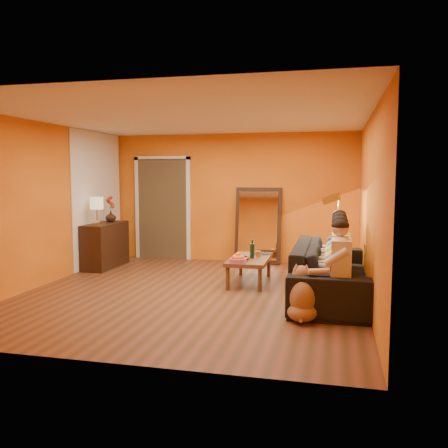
% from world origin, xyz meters
% --- Properties ---
extents(room_shell, '(5.00, 5.50, 2.60)m').
position_xyz_m(room_shell, '(0.00, 0.37, 1.30)').
color(room_shell, brown).
rests_on(room_shell, ground).
extents(white_accent, '(0.02, 1.90, 2.58)m').
position_xyz_m(white_accent, '(-2.48, 1.75, 1.30)').
color(white_accent, white).
rests_on(white_accent, wall_left).
extents(doorway_recess, '(1.06, 0.30, 2.10)m').
position_xyz_m(doorway_recess, '(-1.50, 2.83, 1.05)').
color(doorway_recess, '#3F2D19').
rests_on(doorway_recess, floor).
extents(door_jamb_left, '(0.08, 0.06, 2.20)m').
position_xyz_m(door_jamb_left, '(-2.07, 2.71, 1.05)').
color(door_jamb_left, white).
rests_on(door_jamb_left, wall_back).
extents(door_jamb_right, '(0.08, 0.06, 2.20)m').
position_xyz_m(door_jamb_right, '(-0.93, 2.71, 1.05)').
color(door_jamb_right, white).
rests_on(door_jamb_right, wall_back).
extents(door_header, '(1.22, 0.06, 0.08)m').
position_xyz_m(door_header, '(-1.50, 2.71, 2.12)').
color(door_header, white).
rests_on(door_header, wall_back).
extents(mirror_frame, '(0.92, 0.27, 1.51)m').
position_xyz_m(mirror_frame, '(0.55, 2.63, 0.76)').
color(mirror_frame, black).
rests_on(mirror_frame, floor).
extents(mirror_glass, '(0.78, 0.21, 1.35)m').
position_xyz_m(mirror_glass, '(0.55, 2.59, 0.76)').
color(mirror_glass, white).
rests_on(mirror_glass, mirror_frame).
extents(sideboard, '(0.44, 1.18, 0.85)m').
position_xyz_m(sideboard, '(-2.24, 1.55, 0.42)').
color(sideboard, black).
rests_on(sideboard, floor).
extents(table_lamp, '(0.24, 0.24, 0.51)m').
position_xyz_m(table_lamp, '(-2.24, 1.25, 1.10)').
color(table_lamp, beige).
rests_on(table_lamp, sideboard).
extents(sofa, '(2.66, 1.04, 0.78)m').
position_xyz_m(sofa, '(2.00, 0.23, 0.39)').
color(sofa, black).
rests_on(sofa, floor).
extents(coffee_table, '(0.64, 1.23, 0.42)m').
position_xyz_m(coffee_table, '(0.70, 0.84, 0.21)').
color(coffee_table, brown).
rests_on(coffee_table, floor).
extents(floor_lamp, '(0.33, 0.28, 1.44)m').
position_xyz_m(floor_lamp, '(2.10, 1.25, 0.72)').
color(floor_lamp, '#B39534').
rests_on(floor_lamp, floor).
extents(dog, '(0.56, 0.67, 0.68)m').
position_xyz_m(dog, '(1.69, -0.98, 0.34)').
color(dog, '#AB6D4D').
rests_on(dog, floor).
extents(person_far_left, '(0.70, 0.44, 1.22)m').
position_xyz_m(person_far_left, '(2.13, -0.77, 0.61)').
color(person_far_left, silver).
rests_on(person_far_left, sofa).
extents(person_mid_left, '(0.70, 0.44, 1.22)m').
position_xyz_m(person_mid_left, '(2.13, -0.22, 0.61)').
color(person_mid_left, '#F1E950').
rests_on(person_mid_left, sofa).
extents(person_mid_right, '(0.70, 0.44, 1.22)m').
position_xyz_m(person_mid_right, '(2.13, 0.33, 0.61)').
color(person_mid_right, '#88ABD2').
rests_on(person_mid_right, sofa).
extents(person_far_right, '(0.70, 0.44, 1.22)m').
position_xyz_m(person_far_right, '(2.13, 0.88, 0.61)').
color(person_far_right, '#333338').
rests_on(person_far_right, sofa).
extents(fruit_bowl, '(0.26, 0.26, 0.16)m').
position_xyz_m(fruit_bowl, '(0.60, 0.39, 0.50)').
color(fruit_bowl, '#CB4787').
rests_on(fruit_bowl, coffee_table).
extents(wine_bottle, '(0.07, 0.07, 0.31)m').
position_xyz_m(wine_bottle, '(0.75, 0.79, 0.58)').
color(wine_bottle, black).
rests_on(wine_bottle, coffee_table).
extents(tumbler, '(0.13, 0.13, 0.10)m').
position_xyz_m(tumbler, '(0.82, 0.96, 0.47)').
color(tumbler, '#B27F3F').
rests_on(tumbler, coffee_table).
extents(laptop, '(0.36, 0.29, 0.02)m').
position_xyz_m(laptop, '(0.88, 1.19, 0.43)').
color(laptop, black).
rests_on(laptop, coffee_table).
extents(book_lower, '(0.21, 0.27, 0.02)m').
position_xyz_m(book_lower, '(0.52, 0.64, 0.43)').
color(book_lower, black).
rests_on(book_lower, coffee_table).
extents(book_mid, '(0.20, 0.27, 0.02)m').
position_xyz_m(book_mid, '(0.53, 0.65, 0.45)').
color(book_mid, '#A72D13').
rests_on(book_mid, book_lower).
extents(book_upper, '(0.23, 0.25, 0.02)m').
position_xyz_m(book_upper, '(0.52, 0.63, 0.47)').
color(book_upper, black).
rests_on(book_upper, book_mid).
extents(vase, '(0.20, 0.20, 0.21)m').
position_xyz_m(vase, '(-2.24, 1.80, 0.96)').
color(vase, black).
rests_on(vase, sideboard).
extents(flowers, '(0.17, 0.17, 0.51)m').
position_xyz_m(flowers, '(-2.24, 1.80, 1.23)').
color(flowers, '#A72D13').
rests_on(flowers, vase).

